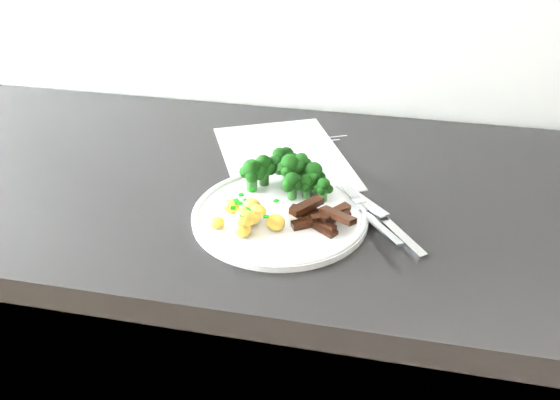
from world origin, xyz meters
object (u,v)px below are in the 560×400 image
(broccoli, at_px, (286,170))
(knife, at_px, (389,226))
(plate, at_px, (280,214))
(potatoes, at_px, (248,216))
(fork, at_px, (372,217))
(counter, at_px, (308,391))
(beef_strips, at_px, (320,216))
(recipe_paper, at_px, (284,157))

(broccoli, height_order, knife, broccoli)
(plate, bearing_deg, broccoli, 94.87)
(potatoes, distance_m, fork, 0.17)
(counter, distance_m, plate, 0.47)
(counter, distance_m, knife, 0.48)
(beef_strips, bearing_deg, counter, 101.92)
(counter, distance_m, potatoes, 0.50)
(counter, height_order, recipe_paper, recipe_paper)
(counter, relative_size, fork, 17.11)
(counter, height_order, potatoes, potatoes)
(potatoes, distance_m, knife, 0.19)
(broccoli, relative_size, knife, 0.87)
(counter, relative_size, beef_strips, 25.02)
(plate, bearing_deg, beef_strips, -13.28)
(beef_strips, bearing_deg, fork, 13.02)
(broccoli, distance_m, potatoes, 0.11)
(potatoes, relative_size, beef_strips, 1.05)
(plate, xyz_separation_m, fork, (0.13, 0.00, 0.01))
(broccoli, height_order, potatoes, broccoli)
(broccoli, xyz_separation_m, fork, (0.13, -0.07, -0.02))
(fork, bearing_deg, counter, 136.50)
(plate, relative_size, potatoes, 2.46)
(knife, bearing_deg, plate, 179.55)
(recipe_paper, distance_m, beef_strips, 0.22)
(recipe_paper, xyz_separation_m, plate, (0.03, -0.18, 0.01))
(knife, bearing_deg, counter, 142.20)
(counter, bearing_deg, knife, -37.80)
(recipe_paper, height_order, knife, knife)
(recipe_paper, bearing_deg, plate, -79.86)
(recipe_paper, bearing_deg, potatoes, -90.64)
(recipe_paper, height_order, beef_strips, beef_strips)
(plate, bearing_deg, knife, -0.45)
(plate, relative_size, beef_strips, 2.60)
(recipe_paper, height_order, fork, fork)
(potatoes, height_order, fork, potatoes)
(plate, distance_m, potatoes, 0.06)
(fork, bearing_deg, broccoli, 152.99)
(fork, bearing_deg, plate, -178.99)
(recipe_paper, distance_m, potatoes, 0.22)
(plate, relative_size, broccoli, 1.76)
(fork, bearing_deg, potatoes, -165.85)
(counter, distance_m, broccoli, 0.49)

